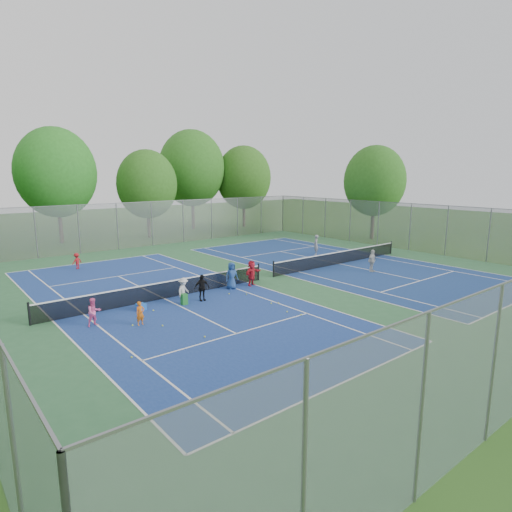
{
  "coord_description": "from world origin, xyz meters",
  "views": [
    {
      "loc": [
        -16.8,
        -19.85,
        6.51
      ],
      "look_at": [
        0.0,
        1.0,
        1.3
      ],
      "focal_mm": 30.0,
      "sensor_mm": 36.0,
      "label": 1
    }
  ],
  "objects_px": {
    "net_right": "(340,258)",
    "ball_hopper": "(184,299)",
    "ball_crate": "(141,307)",
    "instructor": "(316,245)",
    "net_left": "(164,291)"
  },
  "relations": [
    {
      "from": "ball_hopper",
      "to": "net_right",
      "type": "bearing_deg",
      "value": 6.41
    },
    {
      "from": "net_right",
      "to": "instructor",
      "type": "height_order",
      "value": "instructor"
    },
    {
      "from": "instructor",
      "to": "net_left",
      "type": "bearing_deg",
      "value": -28.55
    },
    {
      "from": "instructor",
      "to": "ball_crate",
      "type": "bearing_deg",
      "value": -26.58
    },
    {
      "from": "ball_crate",
      "to": "instructor",
      "type": "relative_size",
      "value": 0.24
    },
    {
      "from": "net_right",
      "to": "ball_hopper",
      "type": "relative_size",
      "value": 22.89
    },
    {
      "from": "net_left",
      "to": "ball_crate",
      "type": "height_order",
      "value": "net_left"
    },
    {
      "from": "net_right",
      "to": "ball_crate",
      "type": "bearing_deg",
      "value": -176.27
    },
    {
      "from": "net_right",
      "to": "ball_crate",
      "type": "relative_size",
      "value": 32.92
    },
    {
      "from": "net_right",
      "to": "ball_crate",
      "type": "height_order",
      "value": "net_right"
    },
    {
      "from": "ball_crate",
      "to": "instructor",
      "type": "xyz_separation_m",
      "value": [
        17.0,
        4.58,
        0.65
      ]
    },
    {
      "from": "net_left",
      "to": "ball_hopper",
      "type": "bearing_deg",
      "value": -78.07
    },
    {
      "from": "net_right",
      "to": "ball_hopper",
      "type": "height_order",
      "value": "net_right"
    },
    {
      "from": "net_right",
      "to": "ball_crate",
      "type": "xyz_separation_m",
      "value": [
        -15.75,
        -1.03,
        -0.29
      ]
    },
    {
      "from": "ball_hopper",
      "to": "net_left",
      "type": "bearing_deg",
      "value": 101.93
    }
  ]
}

